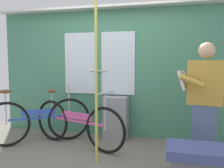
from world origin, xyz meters
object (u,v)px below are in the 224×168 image
trash_bin_by_wall (116,118)px  bench_seat_corner (200,167)px  passenger_reading_newspaper (204,100)px  handrail_pole (96,78)px  bicycle_leaning_behind (39,120)px  bicycle_near_door (76,123)px

trash_bin_by_wall → bench_seat_corner: size_ratio=1.05×
passenger_reading_newspaper → trash_bin_by_wall: size_ratio=2.15×
passenger_reading_newspaper → handrail_pole: bearing=28.1°
trash_bin_by_wall → bicycle_leaning_behind: bearing=-155.8°
handrail_pole → trash_bin_by_wall: bearing=88.5°
bicycle_near_door → passenger_reading_newspaper: 1.91m
bicycle_leaning_behind → bench_seat_corner: size_ratio=2.02×
trash_bin_by_wall → passenger_reading_newspaper: bearing=-26.0°
trash_bin_by_wall → bicycle_near_door: bearing=-135.9°
bench_seat_corner → passenger_reading_newspaper: bearing=81.5°
bicycle_near_door → trash_bin_by_wall: bicycle_near_door is taller
bench_seat_corner → handrail_pole: bearing=163.8°
bench_seat_corner → bicycle_near_door: bearing=153.4°
trash_bin_by_wall → bench_seat_corner: bearing=-48.5°
handrail_pole → passenger_reading_newspaper: bearing=15.2°
passenger_reading_newspaper → bench_seat_corner: bearing=94.4°
passenger_reading_newspaper → trash_bin_by_wall: (-1.33, 0.65, -0.46)m
bicycle_leaning_behind → handrail_pole: 1.45m
bicycle_leaning_behind → trash_bin_by_wall: 1.28m
bicycle_near_door → handrail_pole: (0.50, -0.51, 0.75)m
bicycle_near_door → passenger_reading_newspaper: (1.85, -0.14, 0.46)m
passenger_reading_newspaper → bench_seat_corner: 0.95m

